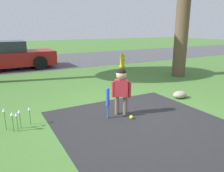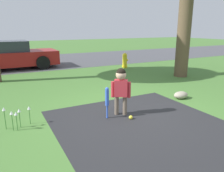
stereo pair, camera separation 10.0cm
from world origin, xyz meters
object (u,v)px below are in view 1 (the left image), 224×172
object	(u,v)px
baseball_bat	(108,98)
fire_hydrant	(122,61)
child	(121,85)
parked_car	(6,56)
sports_ball	(131,117)

from	to	relation	value
baseball_bat	fire_hydrant	xyz separation A→B (m)	(3.37, 4.89, -0.09)
child	parked_car	size ratio (longest dim) A/B	0.25
child	sports_ball	world-z (taller)	child
baseball_bat	child	bearing A→B (deg)	6.81
child	fire_hydrant	bearing A→B (deg)	90.72
child	sports_ball	xyz separation A→B (m)	(0.06, -0.32, -0.62)
fire_hydrant	parked_car	size ratio (longest dim) A/B	0.17
sports_ball	child	bearing A→B (deg)	100.39
child	parked_car	bearing A→B (deg)	136.43
child	baseball_bat	world-z (taller)	child
baseball_bat	sports_ball	size ratio (longest dim) A/B	8.20
fire_hydrant	parked_car	world-z (taller)	parked_car
sports_ball	parked_car	bearing A→B (deg)	103.62
parked_car	child	bearing A→B (deg)	-76.53
child	sports_ball	distance (m)	0.70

